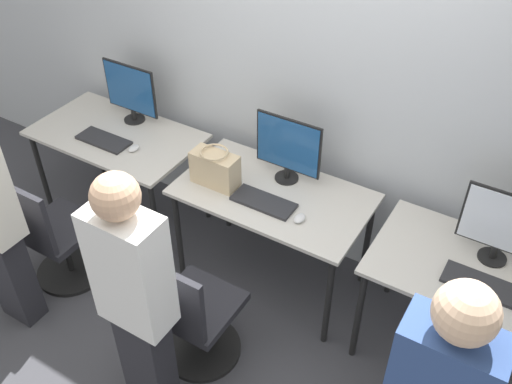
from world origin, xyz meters
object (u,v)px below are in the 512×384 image
object	(u,v)px
keyboard_left	(104,140)
handbag	(215,168)
mouse_center	(300,218)
person_center	(136,299)
monitor_center	(288,148)
keyboard_center	(264,202)
office_chair_center	(193,318)
monitor_right	(504,226)
office_chair_left	(56,239)
mouse_left	(134,148)
monitor_left	(130,91)
keyboard_right	(481,284)

from	to	relation	value
keyboard_left	handbag	distance (m)	0.94
mouse_center	person_center	distance (m)	1.09
keyboard_left	monitor_center	distance (m)	1.35
keyboard_center	person_center	xyz separation A→B (m)	(-0.09, -1.06, 0.12)
office_chair_center	monitor_right	xyz separation A→B (m)	(1.36, 0.94, 0.63)
keyboard_center	mouse_center	world-z (taller)	mouse_center
office_chair_left	mouse_center	world-z (taller)	office_chair_left
monitor_right	keyboard_left	bearing A→B (deg)	-174.59
office_chair_left	keyboard_center	xyz separation A→B (m)	(1.23, 0.63, 0.41)
mouse_left	person_center	bearing A→B (deg)	-48.30
office_chair_left	keyboard_center	size ratio (longest dim) A/B	2.25
monitor_center	mouse_left	bearing A→B (deg)	-165.77
office_chair_center	monitor_left	bearing A→B (deg)	140.65
handbag	keyboard_center	bearing A→B (deg)	-2.24
mouse_left	office_chair_center	bearing A→B (deg)	-35.84
monitor_center	keyboard_left	bearing A→B (deg)	-167.36
monitor_left	handbag	size ratio (longest dim) A/B	1.48
keyboard_right	mouse_left	bearing A→B (deg)	179.68
office_chair_left	mouse_left	bearing A→B (deg)	74.50
monitor_right	monitor_left	bearing A→B (deg)	178.17
monitor_right	handbag	distance (m)	1.68
person_center	handbag	distance (m)	1.11
mouse_left	monitor_center	size ratio (longest dim) A/B	0.20
person_center	keyboard_right	xyz separation A→B (m)	(1.39, 1.07, -0.12)
office_chair_center	monitor_right	distance (m)	1.77
monitor_right	handbag	size ratio (longest dim) A/B	1.48
office_chair_left	monitor_center	bearing A→B (deg)	36.88
office_chair_left	monitor_right	world-z (taller)	monitor_right
office_chair_center	keyboard_right	xyz separation A→B (m)	(1.36, 0.70, 0.41)
keyboard_left	keyboard_right	bearing A→B (deg)	0.28
keyboard_center	monitor_right	size ratio (longest dim) A/B	0.89
monitor_left	person_center	world-z (taller)	person_center
monitor_center	handbag	distance (m)	0.47
mouse_left	office_chair_left	bearing A→B (deg)	-105.50
mouse_left	monitor_right	size ratio (longest dim) A/B	0.20
monitor_left	person_center	size ratio (longest dim) A/B	0.27
mouse_left	keyboard_right	xyz separation A→B (m)	(2.35, -0.01, -0.01)
office_chair_left	monitor_right	size ratio (longest dim) A/B	2.00
monitor_left	monitor_right	xyz separation A→B (m)	(2.60, -0.08, 0.00)
monitor_center	office_chair_center	bearing A→B (deg)	-93.41
office_chair_left	keyboard_right	size ratio (longest dim) A/B	2.25
mouse_left	keyboard_center	world-z (taller)	mouse_left
keyboard_left	person_center	bearing A→B (deg)	-40.97
monitor_center	monitor_left	bearing A→B (deg)	178.35
keyboard_center	handbag	xyz separation A→B (m)	(-0.36, 0.01, 0.11)
mouse_left	office_chair_center	distance (m)	1.29
monitor_left	keyboard_center	world-z (taller)	monitor_left
monitor_left	mouse_left	distance (m)	0.45
person_center	keyboard_right	world-z (taller)	person_center
monitor_left	handbag	distance (m)	1.00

